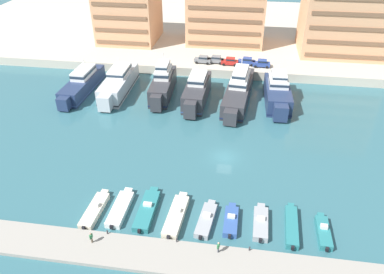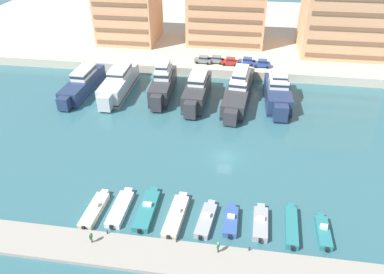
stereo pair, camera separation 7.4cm
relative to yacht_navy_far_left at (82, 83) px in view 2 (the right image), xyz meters
The scene contains 31 objects.
ground_plane 38.77m from the yacht_navy_far_left, 31.61° to the right, with size 400.00×400.00×0.00m, color #336670.
quay_promenade 56.89m from the yacht_navy_far_left, 54.57° to the left, with size 180.00×70.00×2.10m, color beige.
pier_dock 53.42m from the yacht_navy_far_left, 51.86° to the right, with size 120.00×5.04×0.51m, color #9E998E.
yacht_navy_far_left is the anchor object (origin of this frame).
yacht_silver_left 8.05m from the yacht_navy_far_left, ahead, with size 4.85×19.43×6.86m.
yacht_charcoal_mid_left 17.91m from the yacht_navy_far_left, ahead, with size 4.70×17.29×8.62m.
yacht_charcoal_center_left 25.53m from the yacht_navy_far_left, ahead, with size 4.61×17.17×7.10m.
yacht_charcoal_center 34.18m from the yacht_navy_far_left, ahead, with size 6.35×23.04×7.99m.
yacht_navy_center_right 42.26m from the yacht_navy_far_left, ahead, with size 5.37×17.19×7.96m.
motorboat_cream_far_left 39.31m from the yacht_navy_far_left, 65.47° to the right, with size 2.14×7.68×1.32m.
motorboat_white_left 40.13m from the yacht_navy_far_left, 60.61° to the right, with size 2.17×7.81×0.86m.
motorboat_teal_mid_left 41.83m from the yacht_navy_far_left, 55.98° to the right, with size 2.15×8.68×1.29m.
motorboat_cream_center_left 44.80m from the yacht_navy_far_left, 52.00° to the right, with size 2.51×8.58×1.44m.
motorboat_grey_center 47.44m from the yacht_navy_far_left, 48.16° to the right, with size 2.51×7.12×1.27m.
motorboat_blue_center_right 49.48m from the yacht_navy_far_left, 45.14° to the right, with size 1.82×6.13×1.24m.
motorboat_grey_mid_right 52.18m from the yacht_navy_far_left, 41.98° to the right, with size 2.00×6.73×1.24m.
motorboat_teal_right 55.20m from the yacht_navy_far_left, 39.22° to the right, with size 1.83×7.96×0.95m.
motorboat_teal_far_right 58.56m from the yacht_navy_far_left, 37.07° to the right, with size 1.57×6.25×1.42m.
car_grey_far_left 29.13m from the yacht_navy_far_left, 31.32° to the left, with size 4.25×2.24×1.80m.
car_grey_left 32.03m from the yacht_navy_far_left, 29.23° to the left, with size 4.24×2.21×1.80m.
car_red_mid_left 34.82m from the yacht_navy_far_left, 25.35° to the left, with size 4.17×2.05×1.80m.
car_blue_center_left 38.75m from the yacht_navy_far_left, 23.73° to the left, with size 4.21×2.15×1.80m.
car_blue_center 41.71m from the yacht_navy_far_left, 20.73° to the left, with size 4.12×1.97×1.80m.
apartment_block_far_left 31.21m from the yacht_navy_far_left, 85.40° to the left, with size 15.72×15.85×18.79m.
apartment_block_left 43.92m from the yacht_navy_far_left, 47.75° to the left, with size 20.79×13.63×17.71m.
apartment_block_mid_left 66.90m from the yacht_navy_far_left, 25.45° to the left, with size 22.19×16.02×25.78m.
pedestrian_near_edge 52.69m from the yacht_navy_far_left, 50.28° to the right, with size 0.35×0.61×1.65m.
pedestrian_mid_deck 45.14m from the yacht_navy_far_left, 66.36° to the right, with size 0.30×0.61×1.59m.
bollard_west 44.27m from the yacht_navy_far_left, 63.85° to the right, with size 0.20×0.20×0.61m.
bollard_west_mid 48.88m from the yacht_navy_far_left, 54.39° to the right, with size 0.20×0.20×0.61m.
bollard_east_mid 54.57m from the yacht_navy_far_left, 46.74° to the right, with size 0.20×0.20×0.61m.
Camera 2 is at (2.14, -50.64, 36.67)m, focal length 35.00 mm.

